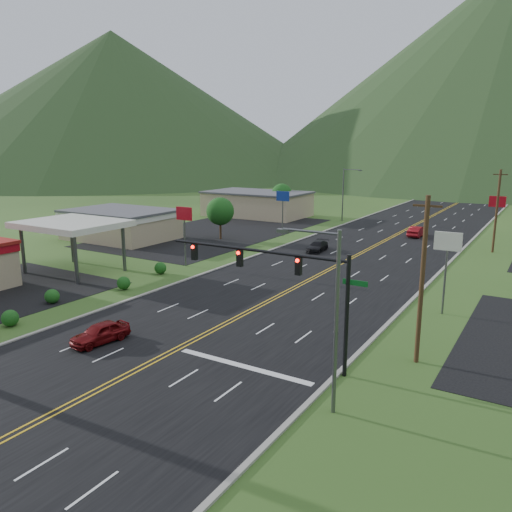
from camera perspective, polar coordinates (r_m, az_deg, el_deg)
The scene contains 18 objects.
traffic_signal at distance 29.11m, azimuth 3.07°, elevation -2.19°, with size 13.10×0.43×7.00m.
streetlight_east at distance 23.75m, azimuth 8.49°, elevation -6.09°, with size 3.28×0.25×9.00m.
streetlight_west at distance 87.06m, azimuth 10.12°, elevation 7.32°, with size 3.28×0.25×9.00m.
gas_canopy at distance 53.71m, azimuth -20.31°, elevation 3.32°, with size 10.00×8.00×5.30m.
building_west_mid at distance 71.93m, azimuth -15.21°, elevation 3.70°, with size 14.40×10.40×4.10m.
building_west_far at distance 92.77m, azimuth 0.12°, elevation 6.01°, with size 18.40×11.40×4.50m.
pole_sign_west_a at distance 53.54m, azimuth -8.20°, elevation 4.14°, with size 2.00×0.18×6.40m.
pole_sign_west_b at distance 71.74m, azimuth 3.08°, elevation 6.34°, with size 2.00×0.18×6.40m.
pole_sign_east_a at distance 40.15m, azimuth 21.03°, elevation 0.66°, with size 2.00×0.18×6.40m.
pole_sign_east_b at distance 71.56m, azimuth 25.82°, elevation 5.10°, with size 2.00×0.18×6.40m.
tree_west_a at distance 69.11m, azimuth -4.11°, elevation 5.12°, with size 3.84×3.84×5.82m.
tree_west_b at distance 94.57m, azimuth 2.95°, elevation 7.11°, with size 3.84×3.84×5.82m.
utility_pole_a at distance 30.46m, azimuth 18.45°, elevation -2.56°, with size 1.60×0.28×10.00m.
utility_pole_b at distance 66.56m, azimuth 25.80°, elevation 4.70°, with size 1.60×0.28×10.00m.
mountain_nw at distance 232.38m, azimuth -15.83°, elevation 16.28°, with size 190.00×190.00×60.00m, color #1C3116.
car_red_near at distance 34.59m, azimuth -17.38°, elevation -8.44°, with size 1.60×3.98×1.36m, color #670B0D.
car_dark_mid at distance 61.61m, azimuth 7.03°, elevation 1.07°, with size 1.73×4.26×1.24m, color black.
car_red_far at distance 74.74m, azimuth 17.94°, elevation 2.66°, with size 1.59×4.56×1.50m, color maroon.
Camera 1 is at (19.78, -10.83, 12.68)m, focal length 35.00 mm.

